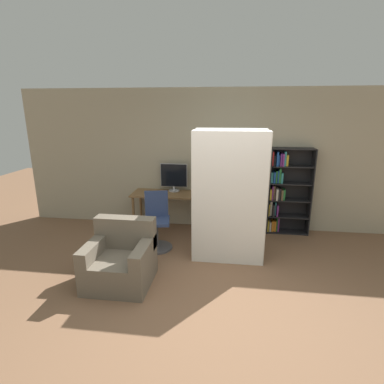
# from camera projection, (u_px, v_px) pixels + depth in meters

# --- Properties ---
(ground_plane) EXTENTS (16.00, 16.00, 0.00)m
(ground_plane) POSITION_uv_depth(u_px,v_px,m) (211.00, 314.00, 3.49)
(ground_plane) COLOR brown
(wall_back) EXTENTS (8.00, 0.06, 2.70)m
(wall_back) POSITION_uv_depth(u_px,v_px,m) (222.00, 160.00, 5.80)
(wall_back) COLOR tan
(wall_back) RESTS_ON ground
(desk) EXTENTS (1.40, 0.59, 0.74)m
(desk) POSITION_uv_depth(u_px,v_px,m) (169.00, 198.00, 5.80)
(desk) COLOR brown
(desk) RESTS_ON ground
(monitor) EXTENTS (0.53, 0.21, 0.55)m
(monitor) POSITION_uv_depth(u_px,v_px,m) (174.00, 177.00, 5.85)
(monitor) COLOR #B7B7BC
(monitor) RESTS_ON desk
(office_chair) EXTENTS (0.52, 0.52, 0.97)m
(office_chair) POSITION_uv_depth(u_px,v_px,m) (157.00, 225.00, 5.10)
(office_chair) COLOR #4C4C51
(office_chair) RESTS_ON ground
(bookshelf) EXTENTS (0.78, 0.30, 1.63)m
(bookshelf) POSITION_uv_depth(u_px,v_px,m) (284.00, 191.00, 5.65)
(bookshelf) COLOR black
(bookshelf) RESTS_ON ground
(mattress_near) EXTENTS (1.10, 0.29, 2.03)m
(mattress_near) POSITION_uv_depth(u_px,v_px,m) (229.00, 199.00, 4.47)
(mattress_near) COLOR silver
(mattress_near) RESTS_ON ground
(mattress_far) EXTENTS (1.10, 0.28, 2.03)m
(mattress_far) POSITION_uv_depth(u_px,v_px,m) (230.00, 192.00, 4.87)
(mattress_far) COLOR silver
(mattress_far) RESTS_ON ground
(armchair) EXTENTS (0.85, 0.80, 0.85)m
(armchair) POSITION_uv_depth(u_px,v_px,m) (121.00, 260.00, 4.10)
(armchair) COLOR #665B4C
(armchair) RESTS_ON ground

